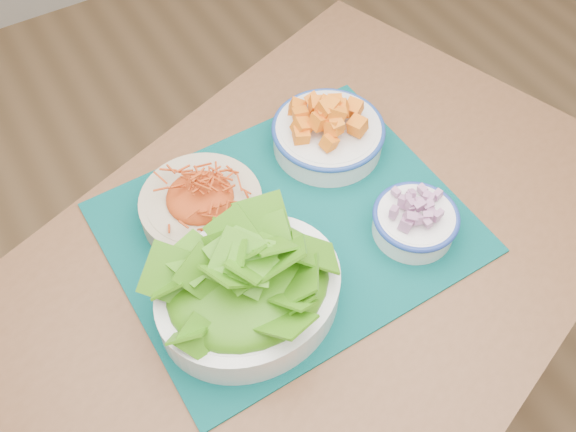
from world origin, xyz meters
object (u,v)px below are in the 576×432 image
object	(u,v)px
table	(308,289)
squash_bowl	(328,128)
onion_bowl	(416,219)
placemat	(288,227)
lettuce_bowl	(249,285)
carrot_bowl	(201,202)

from	to	relation	value
table	squash_bowl	distance (m)	0.29
squash_bowl	onion_bowl	distance (m)	0.23
table	placemat	size ratio (longest dim) A/B	2.36
table	squash_bowl	bearing A→B (deg)	31.59
placemat	lettuce_bowl	world-z (taller)	lettuce_bowl
carrot_bowl	lettuce_bowl	bearing A→B (deg)	-93.84
carrot_bowl	squash_bowl	xyz separation A→B (m)	(0.27, 0.03, 0.01)
onion_bowl	placemat	bearing A→B (deg)	146.85
carrot_bowl	squash_bowl	bearing A→B (deg)	5.61
carrot_bowl	onion_bowl	bearing A→B (deg)	-35.88
placemat	carrot_bowl	world-z (taller)	carrot_bowl
onion_bowl	carrot_bowl	bearing A→B (deg)	144.12
table	lettuce_bowl	size ratio (longest dim) A/B	4.36
lettuce_bowl	onion_bowl	xyz separation A→B (m)	(0.30, -0.02, -0.02)
carrot_bowl	lettuce_bowl	world-z (taller)	lettuce_bowl
carrot_bowl	table	bearing A→B (deg)	-54.89
carrot_bowl	onion_bowl	world-z (taller)	carrot_bowl
table	squash_bowl	xyz separation A→B (m)	(0.15, 0.19, 0.16)
squash_bowl	lettuce_bowl	distance (m)	0.35
table	lettuce_bowl	bearing A→B (deg)	173.98
placemat	lettuce_bowl	bearing A→B (deg)	-143.29
table	lettuce_bowl	distance (m)	0.21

